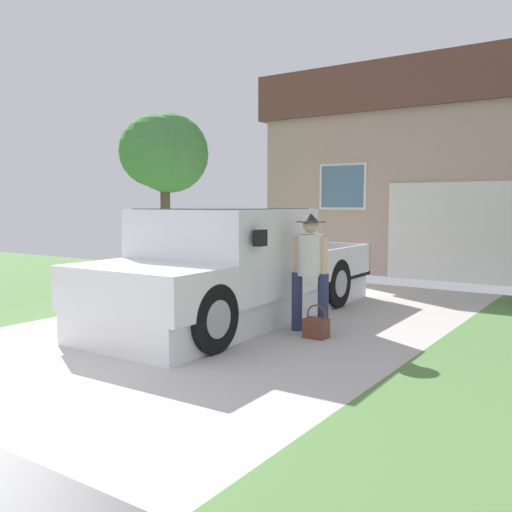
{
  "coord_description": "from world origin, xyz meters",
  "views": [
    {
      "loc": [
        4.53,
        -2.07,
        1.7
      ],
      "look_at": [
        0.2,
        4.3,
        0.97
      ],
      "focal_mm": 38.78,
      "sensor_mm": 36.0,
      "label": 1
    }
  ],
  "objects_px": {
    "person_with_hat": "(310,264)",
    "pickup_truck": "(228,271)",
    "handbag": "(316,327)",
    "front_yard_tree": "(163,153)",
    "house_with_garage": "(508,171)"
  },
  "relations": [
    {
      "from": "front_yard_tree",
      "to": "person_with_hat",
      "type": "bearing_deg",
      "value": -27.72
    },
    {
      "from": "person_with_hat",
      "to": "pickup_truck",
      "type": "bearing_deg",
      "value": -4.34
    },
    {
      "from": "front_yard_tree",
      "to": "house_with_garage",
      "type": "bearing_deg",
      "value": 45.18
    },
    {
      "from": "house_with_garage",
      "to": "front_yard_tree",
      "type": "relative_size",
      "value": 3.01
    },
    {
      "from": "pickup_truck",
      "to": "house_with_garage",
      "type": "relative_size",
      "value": 0.48
    },
    {
      "from": "handbag",
      "to": "house_with_garage",
      "type": "bearing_deg",
      "value": 86.3
    },
    {
      "from": "handbag",
      "to": "house_with_garage",
      "type": "xyz_separation_m",
      "value": [
        0.59,
        9.11,
        2.39
      ]
    },
    {
      "from": "pickup_truck",
      "to": "front_yard_tree",
      "type": "relative_size",
      "value": 1.45
    },
    {
      "from": "pickup_truck",
      "to": "person_with_hat",
      "type": "height_order",
      "value": "pickup_truck"
    },
    {
      "from": "handbag",
      "to": "front_yard_tree",
      "type": "distance_m",
      "value": 6.8
    },
    {
      "from": "handbag",
      "to": "front_yard_tree",
      "type": "bearing_deg",
      "value": 151.22
    },
    {
      "from": "person_with_hat",
      "to": "front_yard_tree",
      "type": "bearing_deg",
      "value": -33.82
    },
    {
      "from": "person_with_hat",
      "to": "handbag",
      "type": "relative_size",
      "value": 3.68
    },
    {
      "from": "person_with_hat",
      "to": "front_yard_tree",
      "type": "relative_size",
      "value": 0.42
    },
    {
      "from": "handbag",
      "to": "house_with_garage",
      "type": "distance_m",
      "value": 9.43
    }
  ]
}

